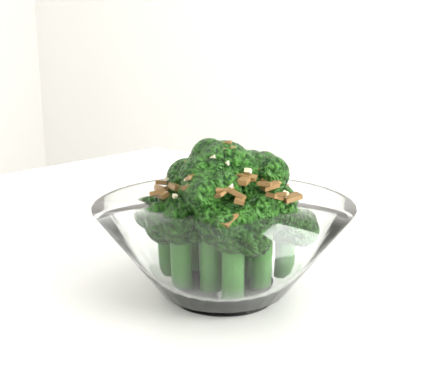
% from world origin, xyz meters
% --- Properties ---
extents(broccoli_dish, '(0.20, 0.20, 0.12)m').
position_xyz_m(broccoli_dish, '(-0.00, 0.02, 0.80)').
color(broccoli_dish, white).
rests_on(broccoli_dish, table).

